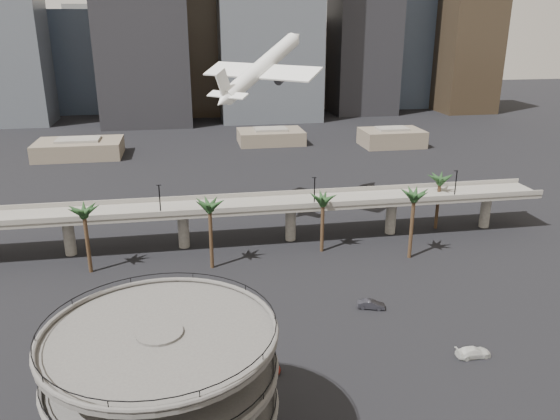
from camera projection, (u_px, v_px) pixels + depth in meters
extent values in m
cylinder|color=#494745|center=(166.00, 405.00, 53.21)|extent=(4.40, 4.40, 16.50)
cylinder|color=#494745|center=(166.00, 407.00, 53.29)|extent=(22.00, 22.00, 0.45)
torus|color=#494745|center=(165.00, 403.00, 53.13)|extent=(22.20, 22.20, 0.50)
torus|color=black|center=(165.00, 396.00, 52.87)|extent=(21.80, 21.80, 0.10)
cylinder|color=#494745|center=(163.00, 373.00, 51.98)|extent=(22.00, 22.00, 0.45)
torus|color=#494745|center=(162.00, 368.00, 51.82)|extent=(22.20, 22.20, 0.50)
torus|color=black|center=(162.00, 361.00, 51.56)|extent=(21.80, 21.80, 0.10)
cylinder|color=#494745|center=(160.00, 336.00, 50.66)|extent=(22.00, 22.00, 0.45)
torus|color=#494745|center=(159.00, 332.00, 50.51)|extent=(22.20, 22.20, 0.50)
torus|color=black|center=(159.00, 324.00, 50.25)|extent=(21.80, 21.80, 0.10)
cube|color=#69655D|center=(237.00, 206.00, 110.24)|extent=(130.00, 9.00, 0.90)
cube|color=#69655D|center=(240.00, 209.00, 105.76)|extent=(130.00, 0.30, 1.00)
cube|color=#69655D|center=(235.00, 196.00, 114.13)|extent=(130.00, 0.30, 1.00)
cylinder|color=#69655D|center=(69.00, 236.00, 106.20)|extent=(2.20, 2.20, 8.00)
cylinder|color=#69655D|center=(183.00, 229.00, 109.81)|extent=(2.20, 2.20, 8.00)
cylinder|color=#69655D|center=(291.00, 223.00, 113.42)|extent=(2.20, 2.20, 8.00)
cylinder|color=#69655D|center=(391.00, 216.00, 117.03)|extent=(2.20, 2.20, 8.00)
cylinder|color=#69655D|center=(485.00, 211.00, 120.65)|extent=(2.20, 2.20, 8.00)
cylinder|color=black|center=(160.00, 200.00, 102.91)|extent=(0.24, 0.24, 6.00)
cylinder|color=black|center=(314.00, 192.00, 107.83)|extent=(0.24, 0.24, 6.00)
cylinder|color=black|center=(456.00, 184.00, 112.76)|extent=(0.24, 0.24, 6.00)
cylinder|color=#402D1B|center=(211.00, 237.00, 99.65)|extent=(0.70, 0.70, 12.15)
ellipsoid|color=#193518|center=(209.00, 204.00, 97.53)|extent=(4.40, 4.40, 2.00)
cylinder|color=#402D1B|center=(322.00, 226.00, 107.21)|extent=(0.70, 0.70, 10.80)
ellipsoid|color=#193518|center=(323.00, 198.00, 105.30)|extent=(4.40, 4.40, 2.00)
cylinder|color=#402D1B|center=(412.00, 227.00, 103.95)|extent=(0.70, 0.70, 12.60)
ellipsoid|color=#193518|center=(414.00, 194.00, 101.76)|extent=(4.40, 4.40, 2.00)
cylinder|color=#402D1B|center=(438.00, 204.00, 119.17)|extent=(0.70, 0.70, 11.25)
ellipsoid|color=#193518|center=(440.00, 178.00, 117.20)|extent=(4.40, 4.40, 2.00)
cylinder|color=#402D1B|center=(87.00, 242.00, 97.97)|extent=(0.70, 0.70, 11.70)
ellipsoid|color=#193518|center=(83.00, 210.00, 95.92)|extent=(4.40, 4.40, 2.00)
cube|color=#665B4B|center=(79.00, 149.00, 183.65)|extent=(28.00, 18.00, 5.50)
cube|color=#69655D|center=(78.00, 140.00, 182.62)|extent=(14.00, 9.00, 0.80)
cube|color=#665B4B|center=(271.00, 137.00, 204.03)|extent=(24.00, 16.00, 5.00)
cube|color=#69655D|center=(271.00, 129.00, 203.08)|extent=(12.00, 8.00, 0.80)
cube|color=#665B4B|center=(392.00, 138.00, 199.77)|extent=(22.00, 15.00, 6.00)
cube|color=#69655D|center=(392.00, 129.00, 198.65)|extent=(11.00, 7.50, 0.80)
cube|color=#4C525A|center=(10.00, 31.00, 230.94)|extent=(26.00, 24.00, 79.20)
cube|color=#354052|center=(89.00, 61.00, 272.60)|extent=(30.00, 30.00, 48.74)
cube|color=#69655D|center=(83.00, 7.00, 264.22)|extent=(16.50, 16.50, 2.40)
cube|color=#2F251A|center=(210.00, 16.00, 256.85)|extent=(28.00, 26.00, 91.38)
cube|color=#87755D|center=(305.00, 65.00, 287.01)|extent=(24.00, 24.00, 42.65)
cube|color=#69655D|center=(306.00, 20.00, 279.62)|extent=(13.20, 13.20, 2.40)
cube|color=black|center=(365.00, 10.00, 258.70)|extent=(30.00, 28.00, 96.46)
cube|color=#354052|center=(401.00, 37.00, 285.90)|extent=(34.00, 30.00, 71.08)
cube|color=#2F251A|center=(467.00, 51.00, 268.75)|extent=(26.00, 26.00, 58.89)
cube|color=#87755D|center=(232.00, 67.00, 300.21)|extent=(22.00, 22.00, 38.58)
cube|color=#69655D|center=(231.00, 28.00, 293.49)|extent=(12.10, 12.10, 2.40)
cylinder|color=white|center=(262.00, 67.00, 115.48)|extent=(19.95, 20.00, 13.40)
cone|color=white|center=(296.00, 37.00, 123.72)|extent=(5.37, 5.37, 4.33)
cone|color=white|center=(222.00, 101.00, 107.24)|extent=(5.01, 5.01, 3.99)
cube|color=white|center=(260.00, 71.00, 115.29)|extent=(23.52, 23.47, 2.70)
cube|color=white|center=(227.00, 95.00, 108.08)|extent=(8.01, 8.00, 1.10)
cube|color=white|center=(224.00, 83.00, 106.50)|extent=(3.57, 3.58, 5.82)
cylinder|color=#28282D|center=(244.00, 75.00, 119.08)|extent=(4.33, 4.33, 3.24)
cylinder|color=#28282D|center=(282.00, 77.00, 113.60)|extent=(4.33, 4.33, 3.24)
imported|color=maroon|center=(265.00, 368.00, 71.10)|extent=(4.27, 2.60, 1.36)
imported|color=#232228|center=(371.00, 304.00, 86.96)|extent=(4.59, 2.75, 1.43)
imported|color=silver|center=(473.00, 352.00, 74.45)|extent=(4.88, 2.06, 1.41)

